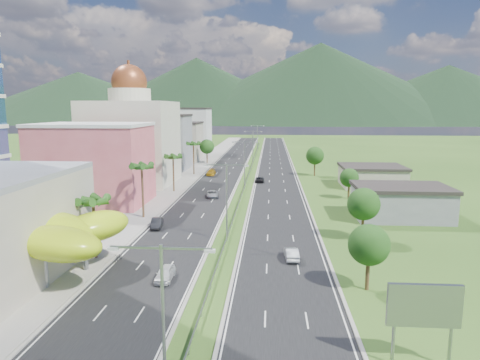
# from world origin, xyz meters

# --- Properties ---
(ground) EXTENTS (500.00, 500.00, 0.00)m
(ground) POSITION_xyz_m (0.00, 0.00, 0.00)
(ground) COLOR #2D5119
(ground) RESTS_ON ground
(road_left) EXTENTS (11.00, 260.00, 0.04)m
(road_left) POSITION_xyz_m (-7.50, 90.00, 0.02)
(road_left) COLOR black
(road_left) RESTS_ON ground
(road_right) EXTENTS (11.00, 260.00, 0.04)m
(road_right) POSITION_xyz_m (7.50, 90.00, 0.02)
(road_right) COLOR black
(road_right) RESTS_ON ground
(sidewalk_left) EXTENTS (7.00, 260.00, 0.12)m
(sidewalk_left) POSITION_xyz_m (-17.00, 90.00, 0.06)
(sidewalk_left) COLOR gray
(sidewalk_left) RESTS_ON ground
(median_guardrail) EXTENTS (0.10, 216.06, 0.76)m
(median_guardrail) POSITION_xyz_m (0.00, 71.99, 0.62)
(median_guardrail) COLOR gray
(median_guardrail) RESTS_ON ground
(streetlight_median_a) EXTENTS (6.04, 0.25, 11.00)m
(streetlight_median_a) POSITION_xyz_m (0.00, -25.00, 6.75)
(streetlight_median_a) COLOR gray
(streetlight_median_a) RESTS_ON ground
(streetlight_median_b) EXTENTS (6.04, 0.25, 11.00)m
(streetlight_median_b) POSITION_xyz_m (0.00, 10.00, 6.75)
(streetlight_median_b) COLOR gray
(streetlight_median_b) RESTS_ON ground
(streetlight_median_c) EXTENTS (6.04, 0.25, 11.00)m
(streetlight_median_c) POSITION_xyz_m (0.00, 50.00, 6.75)
(streetlight_median_c) COLOR gray
(streetlight_median_c) RESTS_ON ground
(streetlight_median_d) EXTENTS (6.04, 0.25, 11.00)m
(streetlight_median_d) POSITION_xyz_m (0.00, 95.00, 6.75)
(streetlight_median_d) COLOR gray
(streetlight_median_d) RESTS_ON ground
(streetlight_median_e) EXTENTS (6.04, 0.25, 11.00)m
(streetlight_median_e) POSITION_xyz_m (0.00, 140.00, 6.75)
(streetlight_median_e) COLOR gray
(streetlight_median_e) RESTS_ON ground
(lime_canopy) EXTENTS (18.00, 15.00, 7.40)m
(lime_canopy) POSITION_xyz_m (-20.00, -4.00, 4.99)
(lime_canopy) COLOR #B0D214
(lime_canopy) RESTS_ON ground
(pink_shophouse) EXTENTS (20.00, 15.00, 15.00)m
(pink_shophouse) POSITION_xyz_m (-28.00, 32.00, 7.50)
(pink_shophouse) COLOR #C9525E
(pink_shophouse) RESTS_ON ground
(domed_building) EXTENTS (20.00, 20.00, 28.70)m
(domed_building) POSITION_xyz_m (-28.00, 55.00, 11.35)
(domed_building) COLOR beige
(domed_building) RESTS_ON ground
(midrise_grey) EXTENTS (16.00, 15.00, 16.00)m
(midrise_grey) POSITION_xyz_m (-27.00, 80.00, 8.00)
(midrise_grey) COLOR gray
(midrise_grey) RESTS_ON ground
(midrise_beige) EXTENTS (16.00, 15.00, 13.00)m
(midrise_beige) POSITION_xyz_m (-27.00, 102.00, 6.50)
(midrise_beige) COLOR #9D9581
(midrise_beige) RESTS_ON ground
(midrise_white) EXTENTS (16.00, 15.00, 18.00)m
(midrise_white) POSITION_xyz_m (-27.00, 125.00, 9.00)
(midrise_white) COLOR silver
(midrise_white) RESTS_ON ground
(billboard) EXTENTS (5.20, 0.35, 6.20)m
(billboard) POSITION_xyz_m (17.00, -18.00, 4.42)
(billboard) COLOR gray
(billboard) RESTS_ON ground
(shed_near) EXTENTS (15.00, 10.00, 5.00)m
(shed_near) POSITION_xyz_m (28.00, 25.00, 2.50)
(shed_near) COLOR gray
(shed_near) RESTS_ON ground
(shed_far) EXTENTS (14.00, 12.00, 4.40)m
(shed_far) POSITION_xyz_m (30.00, 55.00, 2.20)
(shed_far) COLOR #9D9581
(shed_far) RESTS_ON ground
(palm_tree_b) EXTENTS (3.60, 3.60, 8.10)m
(palm_tree_b) POSITION_xyz_m (-15.50, 2.00, 7.06)
(palm_tree_b) COLOR #47301C
(palm_tree_b) RESTS_ON ground
(palm_tree_c) EXTENTS (3.60, 3.60, 9.60)m
(palm_tree_c) POSITION_xyz_m (-15.50, 22.00, 8.50)
(palm_tree_c) COLOR #47301C
(palm_tree_c) RESTS_ON ground
(palm_tree_d) EXTENTS (3.60, 3.60, 8.60)m
(palm_tree_d) POSITION_xyz_m (-15.50, 45.00, 7.54)
(palm_tree_d) COLOR #47301C
(palm_tree_d) RESTS_ON ground
(palm_tree_e) EXTENTS (3.60, 3.60, 9.40)m
(palm_tree_e) POSITION_xyz_m (-15.50, 70.00, 8.31)
(palm_tree_e) COLOR #47301C
(palm_tree_e) RESTS_ON ground
(leafy_tree_lfar) EXTENTS (4.90, 4.90, 8.05)m
(leafy_tree_lfar) POSITION_xyz_m (-15.50, 95.00, 5.58)
(leafy_tree_lfar) COLOR #47301C
(leafy_tree_lfar) RESTS_ON ground
(leafy_tree_ra) EXTENTS (4.20, 4.20, 6.90)m
(leafy_tree_ra) POSITION_xyz_m (16.00, -5.00, 4.78)
(leafy_tree_ra) COLOR #47301C
(leafy_tree_ra) RESTS_ON ground
(leafy_tree_rb) EXTENTS (4.55, 4.55, 7.47)m
(leafy_tree_rb) POSITION_xyz_m (19.00, 12.00, 5.18)
(leafy_tree_rb) COLOR #47301C
(leafy_tree_rb) RESTS_ON ground
(leafy_tree_rc) EXTENTS (3.85, 3.85, 6.33)m
(leafy_tree_rc) POSITION_xyz_m (22.00, 40.00, 4.37)
(leafy_tree_rc) COLOR #47301C
(leafy_tree_rc) RESTS_ON ground
(leafy_tree_rd) EXTENTS (4.90, 4.90, 8.05)m
(leafy_tree_rd) POSITION_xyz_m (18.00, 70.00, 5.58)
(leafy_tree_rd) COLOR #47301C
(leafy_tree_rd) RESTS_ON ground
(mountain_ridge) EXTENTS (860.00, 140.00, 90.00)m
(mountain_ridge) POSITION_xyz_m (60.00, 450.00, 0.00)
(mountain_ridge) COLOR black
(mountain_ridge) RESTS_ON ground
(car_white_near_left) EXTENTS (1.72, 4.22, 1.43)m
(car_white_near_left) POSITION_xyz_m (-5.28, -4.10, 0.76)
(car_white_near_left) COLOR silver
(car_white_near_left) RESTS_ON road_left
(car_dark_left) EXTENTS (2.19, 4.73, 1.50)m
(car_dark_left) POSITION_xyz_m (-11.56, 15.95, 0.79)
(car_dark_left) COLOR black
(car_dark_left) RESTS_ON road_left
(car_silver_mid_left) EXTENTS (2.76, 5.04, 1.34)m
(car_silver_mid_left) POSITION_xyz_m (-6.12, 39.54, 0.71)
(car_silver_mid_left) COLOR #93949A
(car_silver_mid_left) RESTS_ON road_left
(car_yellow_far_left) EXTENTS (2.18, 5.29, 1.53)m
(car_yellow_far_left) POSITION_xyz_m (-10.50, 69.01, 0.80)
(car_yellow_far_left) COLOR #C08C16
(car_yellow_far_left) RESTS_ON road_left
(car_silver_right) EXTENTS (1.82, 4.44, 1.43)m
(car_silver_right) POSITION_xyz_m (8.66, 3.40, 0.75)
(car_silver_right) COLOR #A1A4A9
(car_silver_right) RESTS_ON road_right
(car_dark_far_right) EXTENTS (2.16, 4.66, 1.29)m
(car_dark_far_right) POSITION_xyz_m (3.20, 58.76, 0.69)
(car_dark_far_right) COLOR black
(car_dark_far_right) RESTS_ON road_right
(motorcycle) EXTENTS (0.67, 1.98, 1.25)m
(motorcycle) POSITION_xyz_m (-12.30, 1.07, 0.67)
(motorcycle) COLOR black
(motorcycle) RESTS_ON road_left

